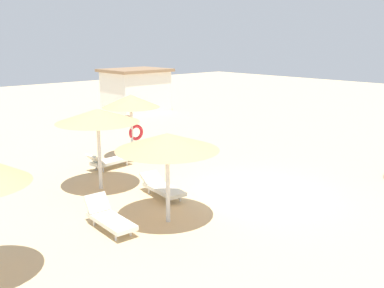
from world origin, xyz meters
TOP-DOWN VIEW (x-y plane):
  - ground_plane at (0.00, 0.00)m, footprint 80.00×80.00m
  - parasol_0 at (-3.43, 3.93)m, footprint 2.80×2.80m
  - parasol_1 at (-3.54, 0.18)m, footprint 2.87×2.87m
  - parasol_3 at (-0.31, 6.45)m, footprint 2.43×2.43m
  - lounger_0 at (-2.35, 1.92)m, footprint 0.87×1.98m
  - lounger_1 at (-5.04, 0.88)m, footprint 0.76×1.88m
  - lounger_3 at (-1.88, 5.86)m, footprint 1.94×0.82m
  - bench_2 at (3.59, 13.24)m, footprint 1.52×0.46m
  - beach_cabana at (7.38, 16.83)m, footprint 4.32×3.56m

SIDE VIEW (x-z plane):
  - ground_plane at x=0.00m, z-range 0.00..0.00m
  - lounger_0 at x=-2.35m, z-range -0.01..0.63m
  - lounger_3 at x=-1.88m, z-range -0.05..0.69m
  - lounger_1 at x=-5.04m, z-range -0.08..0.73m
  - bench_2 at x=3.59m, z-range 0.10..0.59m
  - beach_cabana at x=7.38m, z-range 0.02..3.02m
  - parasol_1 at x=-3.54m, z-range 1.04..3.61m
  - parasol_3 at x=-0.31m, z-range 1.08..3.86m
  - parasol_0 at x=-3.43m, z-range 1.15..3.95m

